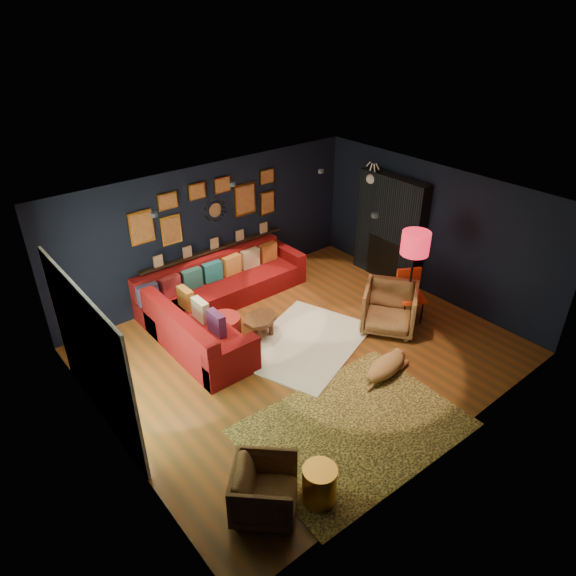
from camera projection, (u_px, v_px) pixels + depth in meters
floor at (303, 351)px, 8.72m from camera, size 6.50×6.50×0.00m
room_walls at (305, 268)px, 7.92m from camera, size 6.50×6.50×6.50m
sectional at (214, 304)px, 9.43m from camera, size 3.41×2.69×0.86m
ledge at (215, 249)px, 10.05m from camera, size 3.20×0.12×0.04m
gallery_wall at (210, 206)px, 9.63m from camera, size 3.15×0.04×1.02m
sunburst_mirror at (215, 210)px, 9.74m from camera, size 0.47×0.16×0.47m
fireplace at (389, 232)px, 10.51m from camera, size 0.31×1.60×2.20m
deer_head at (377, 177)px, 10.35m from camera, size 0.50×0.28×0.45m
sliding_door at (92, 356)px, 6.80m from camera, size 0.06×2.80×2.20m
ceiling_spots at (272, 195)px, 7.97m from camera, size 3.30×2.50×0.06m
shag_rug at (306, 343)px, 8.88m from camera, size 2.69×2.32×0.03m
leopard_rug at (354, 428)px, 7.17m from camera, size 3.07×2.24×0.02m
coffee_table at (261, 320)px, 8.96m from camera, size 0.86×0.77×0.35m
pouf at (225, 326)px, 8.97m from camera, size 0.57×0.57×0.37m
armchair_left at (265, 488)px, 5.86m from camera, size 0.99×0.99×0.74m
armchair_right at (390, 306)px, 9.08m from camera, size 1.21×1.23×0.93m
gold_stool at (319, 485)px, 6.04m from camera, size 0.41×0.41×0.52m
orange_chair at (410, 290)px, 9.35m from camera, size 0.62×0.62×0.97m
floor_lamp at (415, 247)px, 8.76m from camera, size 0.49×0.49×1.79m
dog at (386, 364)px, 8.09m from camera, size 1.26×0.76×0.37m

